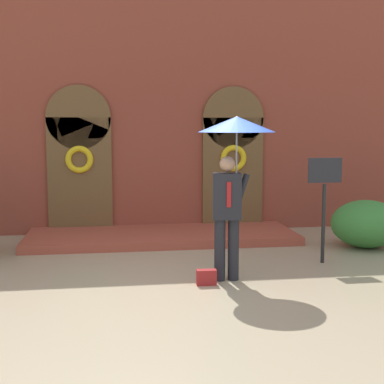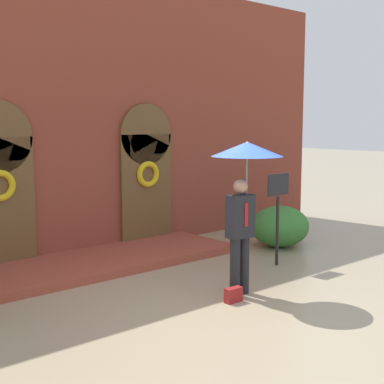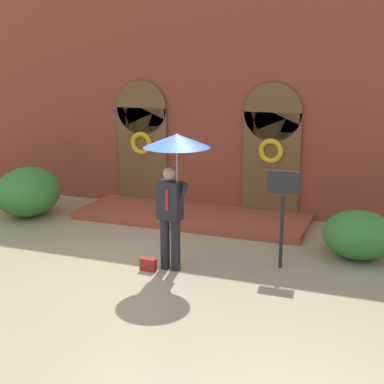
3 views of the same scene
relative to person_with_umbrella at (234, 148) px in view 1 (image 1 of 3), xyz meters
name	(u,v)px [view 1 (image 1 of 3)]	position (x,y,z in m)	size (l,w,h in m)	color
ground_plane	(181,286)	(-0.79, -0.20, -1.91)	(80.00, 80.00, 0.00)	tan
building_facade	(156,104)	(-0.79, 3.95, 0.77)	(14.00, 2.30, 5.60)	brown
person_with_umbrella	(234,148)	(0.00, 0.00, 0.00)	(1.10, 1.10, 2.36)	black
handbag	(206,277)	(-0.43, -0.20, -1.80)	(0.28, 0.12, 0.22)	maroon
sign_post	(324,192)	(1.67, 0.75, -0.75)	(0.56, 0.06, 1.72)	black
shrub_right	(366,224)	(2.90, 1.72, -1.47)	(1.30, 1.21, 0.88)	#387A33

